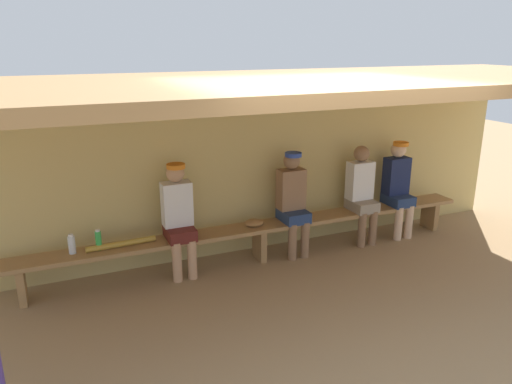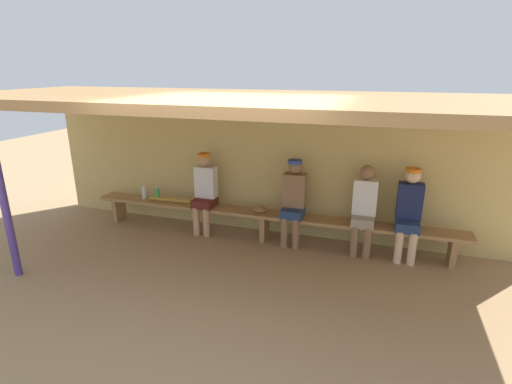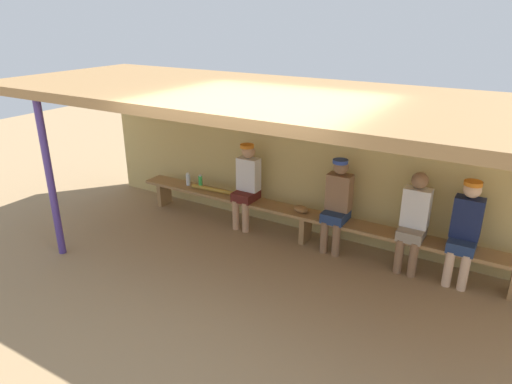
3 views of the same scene
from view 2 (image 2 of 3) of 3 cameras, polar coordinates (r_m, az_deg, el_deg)
ground_plane at (r=5.07m, az=-4.00°, el=-13.87°), size 24.00×24.00×0.00m
back_wall at (r=6.40m, az=2.44°, el=3.71°), size 8.00×0.20×2.20m
dugout_roof at (r=4.99m, az=-1.51°, el=13.22°), size 8.00×2.80×0.12m
support_post at (r=5.85m, az=-33.07°, el=-0.62°), size 0.10×0.10×2.20m
bench at (r=6.21m, az=1.24°, el=-3.65°), size 6.00×0.36×0.46m
player_leftmost at (r=6.44m, az=-7.49°, el=0.39°), size 0.34×0.42×1.34m
player_near_post at (r=5.87m, az=15.55°, el=-2.06°), size 0.34×0.42×1.34m
player_in_red at (r=5.88m, az=21.48°, el=-2.46°), size 0.34×0.42×1.34m
player_shirtless_tan at (r=5.98m, az=5.53°, el=-0.92°), size 0.34×0.42×1.34m
water_bottle_green at (r=6.92m, az=-14.24°, el=-0.27°), size 0.07×0.07×0.24m
water_bottle_orange at (r=7.09m, az=-16.04°, el=-0.09°), size 0.08×0.08×0.22m
baseball_glove_tan at (r=6.19m, az=0.54°, el=-2.57°), size 0.27×0.21×0.09m
baseball_bat at (r=6.82m, az=-12.50°, el=-1.14°), size 0.78×0.11×0.07m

